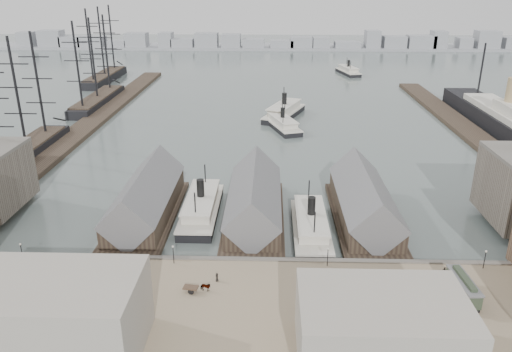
{
  "coord_description": "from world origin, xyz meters",
  "views": [
    {
      "loc": [
        3.73,
        -91.22,
        53.86
      ],
      "look_at": [
        0.0,
        30.0,
        6.0
      ],
      "focal_mm": 35.0,
      "sensor_mm": 36.0,
      "label": 1
    }
  ],
  "objects_px": {
    "horse_cart_right": "(346,312)",
    "ferry_docked_west": "(201,207)",
    "tram": "(463,288)",
    "horse_cart_center": "(201,288)",
    "ocean_steamer": "(508,122)",
    "horse_cart_left": "(0,286)"
  },
  "relations": [
    {
      "from": "horse_cart_right",
      "to": "ferry_docked_west",
      "type": "bearing_deg",
      "value": 46.25
    },
    {
      "from": "tram",
      "to": "horse_cart_center",
      "type": "relative_size",
      "value": 2.03
    },
    {
      "from": "ocean_steamer",
      "to": "horse_cart_left",
      "type": "bearing_deg",
      "value": -141.46
    },
    {
      "from": "horse_cart_left",
      "to": "horse_cart_right",
      "type": "relative_size",
      "value": 1.0
    },
    {
      "from": "tram",
      "to": "horse_cart_center",
      "type": "height_order",
      "value": "tram"
    },
    {
      "from": "ferry_docked_west",
      "to": "horse_cart_left",
      "type": "xyz_separation_m",
      "value": [
        -31.4,
        -35.36,
        0.46
      ]
    },
    {
      "from": "horse_cart_center",
      "to": "horse_cart_left",
      "type": "bearing_deg",
      "value": 99.71
    },
    {
      "from": "tram",
      "to": "horse_cart_left",
      "type": "bearing_deg",
      "value": 176.65
    },
    {
      "from": "ocean_steamer",
      "to": "horse_cart_center",
      "type": "bearing_deg",
      "value": -132.85
    },
    {
      "from": "ocean_steamer",
      "to": "ferry_docked_west",
      "type": "bearing_deg",
      "value": -145.09
    },
    {
      "from": "horse_cart_right",
      "to": "tram",
      "type": "bearing_deg",
      "value": -63.81
    },
    {
      "from": "tram",
      "to": "horse_cart_right",
      "type": "relative_size",
      "value": 2.13
    },
    {
      "from": "horse_cart_left",
      "to": "horse_cart_right",
      "type": "distance_m",
      "value": 61.09
    },
    {
      "from": "ferry_docked_west",
      "to": "horse_cart_center",
      "type": "bearing_deg",
      "value": -82.34
    },
    {
      "from": "horse_cart_left",
      "to": "horse_cart_center",
      "type": "distance_m",
      "value": 36.1
    },
    {
      "from": "tram",
      "to": "horse_cart_left",
      "type": "height_order",
      "value": "tram"
    },
    {
      "from": "tram",
      "to": "horse_cart_center",
      "type": "xyz_separation_m",
      "value": [
        -45.83,
        0.25,
        -0.99
      ]
    },
    {
      "from": "ferry_docked_west",
      "to": "horse_cart_right",
      "type": "bearing_deg",
      "value": -54.33
    },
    {
      "from": "ferry_docked_west",
      "to": "tram",
      "type": "height_order",
      "value": "ferry_docked_west"
    },
    {
      "from": "ocean_steamer",
      "to": "horse_cart_left",
      "type": "distance_m",
      "value": 174.39
    },
    {
      "from": "ferry_docked_west",
      "to": "ocean_steamer",
      "type": "xyz_separation_m",
      "value": [
        105.0,
        73.29,
        2.13
      ]
    },
    {
      "from": "ferry_docked_west",
      "to": "horse_cart_left",
      "type": "bearing_deg",
      "value": -131.61
    }
  ]
}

